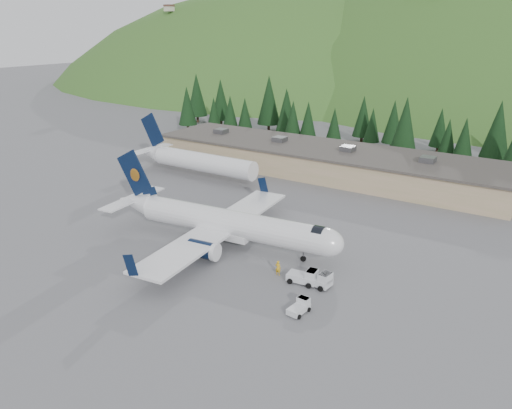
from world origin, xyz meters
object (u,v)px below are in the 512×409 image
object	(u,v)px
second_airliner	(193,160)
terminal_building	(323,160)
baggage_tug_c	(300,307)
baggage_tug_b	(319,279)
baggage_tug_a	(305,277)
airliner	(225,223)
ramp_worker	(278,268)

from	to	relation	value
second_airliner	terminal_building	size ratio (longest dim) A/B	0.39
second_airliner	baggage_tug_c	size ratio (longest dim) A/B	10.02
second_airliner	terminal_building	distance (m)	25.55
baggage_tug_b	baggage_tug_c	bearing A→B (deg)	-76.67
baggage_tug_c	baggage_tug_a	bearing A→B (deg)	29.49
baggage_tug_b	baggage_tug_c	distance (m)	5.99
baggage_tug_b	airliner	bearing A→B (deg)	173.28
second_airliner	baggage_tug_b	size ratio (longest dim) A/B	7.67
terminal_building	ramp_worker	world-z (taller)	terminal_building
baggage_tug_c	ramp_worker	world-z (taller)	ramp_worker
baggage_tug_c	airliner	bearing A→B (deg)	66.76
airliner	terminal_building	bearing A→B (deg)	90.26
airliner	terminal_building	size ratio (longest dim) A/B	0.48
airliner	ramp_worker	xyz separation A→B (m)	(10.45, -3.69, -2.10)
airliner	baggage_tug_a	world-z (taller)	airliner
baggage_tug_c	terminal_building	xyz separation A→B (m)	(-20.44, 47.47, 2.00)
terminal_building	baggage_tug_a	bearing A→B (deg)	-66.67
baggage_tug_b	baggage_tug_a	bearing A→B (deg)	-164.05
baggage_tug_b	ramp_worker	size ratio (longest dim) A/B	1.93
airliner	baggage_tug_a	distance (m)	14.68
baggage_tug_a	baggage_tug_b	size ratio (longest dim) A/B	0.99
terminal_building	ramp_worker	size ratio (longest dim) A/B	38.18
baggage_tug_a	ramp_worker	size ratio (longest dim) A/B	1.92
baggage_tug_b	ramp_worker	bearing A→B (deg)	-171.45
second_airliner	baggage_tug_a	xyz separation A→B (m)	(37.95, -25.82, -2.51)
baggage_tug_b	baggage_tug_c	xyz separation A→B (m)	(0.80, -5.93, -0.20)
baggage_tug_c	ramp_worker	bearing A→B (deg)	52.92
ramp_worker	baggage_tug_c	bearing A→B (deg)	131.29
airliner	ramp_worker	bearing A→B (deg)	-25.20
ramp_worker	airliner	bearing A→B (deg)	-24.64
second_airliner	baggage_tug_b	bearing A→B (deg)	-32.84
airliner	terminal_building	world-z (taller)	airliner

